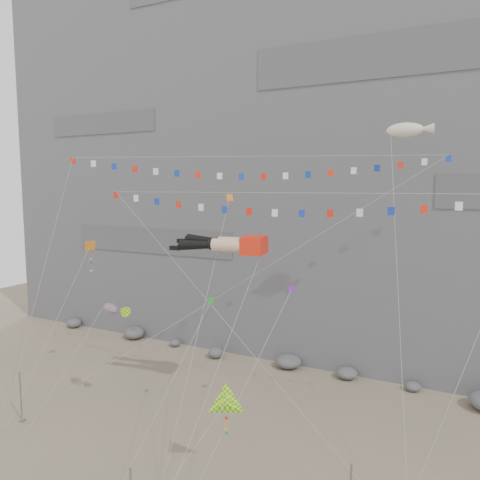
{
  "coord_description": "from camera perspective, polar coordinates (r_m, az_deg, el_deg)",
  "views": [
    {
      "loc": [
        16.44,
        -26.14,
        18.47
      ],
      "look_at": [
        -1.49,
        9.0,
        13.89
      ],
      "focal_mm": 35.0,
      "sensor_mm": 36.0,
      "label": 1
    }
  ],
  "objects": [
    {
      "name": "anchor_pole_left",
      "position": [
        42.34,
        -25.16,
        -16.88
      ],
      "size": [
        0.12,
        0.12,
        4.05
      ],
      "primitive_type": "cylinder",
      "color": "slate",
      "rests_on": "ground"
    },
    {
      "name": "cliff",
      "position": [
        60.77,
        11.46,
        12.67
      ],
      "size": [
        80.0,
        28.0,
        50.0
      ],
      "primitive_type": "cube",
      "color": "slate",
      "rests_on": "ground"
    },
    {
      "name": "fish_windsock",
      "position": [
        37.95,
        -15.51,
        -8.12
      ],
      "size": [
        5.72,
        6.32,
        11.08
      ],
      "color": "#E7580B",
      "rests_on": "ground"
    },
    {
      "name": "harlequin_kite",
      "position": [
        42.12,
        -17.83,
        -0.75
      ],
      "size": [
        1.97,
        9.22,
        15.72
      ],
      "color": "red",
      "rests_on": "ground"
    },
    {
      "name": "ground",
      "position": [
        35.98,
        -4.84,
        -24.29
      ],
      "size": [
        120.0,
        120.0,
        0.0
      ],
      "primitive_type": "plane",
      "color": "#85735C",
      "rests_on": "ground"
    },
    {
      "name": "blimp_windsock",
      "position": [
        38.4,
        19.47,
        12.45
      ],
      "size": [
        4.91,
        14.12,
        26.48
      ],
      "color": "beige",
      "rests_on": "ground"
    },
    {
      "name": "talus_boulders",
      "position": [
        49.5,
        5.95,
        -14.57
      ],
      "size": [
        60.0,
        3.0,
        1.2
      ],
      "primitive_type": null,
      "color": "slate",
      "rests_on": "ground"
    },
    {
      "name": "flag_banner_lower",
      "position": [
        33.99,
        5.93,
        5.7
      ],
      "size": [
        30.46,
        8.19,
        21.41
      ],
      "color": "red",
      "rests_on": "ground"
    },
    {
      "name": "delta_kite",
      "position": [
        29.42,
        -1.72,
        -19.3
      ],
      "size": [
        4.04,
        5.89,
        8.04
      ],
      "color": "yellow",
      "rests_on": "ground"
    },
    {
      "name": "legs_kite",
      "position": [
        35.6,
        -1.46,
        -0.52
      ],
      "size": [
        7.63,
        15.1,
        19.65
      ],
      "rotation": [
        0.0,
        0.0,
        0.16
      ],
      "color": "red",
      "rests_on": "ground"
    },
    {
      "name": "flag_banner_upper",
      "position": [
        39.72,
        1.48,
        10.12
      ],
      "size": [
        29.54,
        19.84,
        28.96
      ],
      "color": "red",
      "rests_on": "ground"
    },
    {
      "name": "small_kite_b",
      "position": [
        33.34,
        6.07,
        -6.49
      ],
      "size": [
        2.97,
        11.11,
        15.47
      ],
      "color": "#6F1BA0",
      "rests_on": "ground"
    },
    {
      "name": "small_kite_a",
      "position": [
        38.21,
        -1.37,
        4.75
      ],
      "size": [
        2.69,
        13.32,
        21.64
      ],
      "color": "orange",
      "rests_on": "ground"
    },
    {
      "name": "small_kite_c",
      "position": [
        33.08,
        -3.75,
        -7.82
      ],
      "size": [
        2.64,
        8.21,
        13.1
      ],
      "color": "green",
      "rests_on": "ground"
    }
  ]
}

